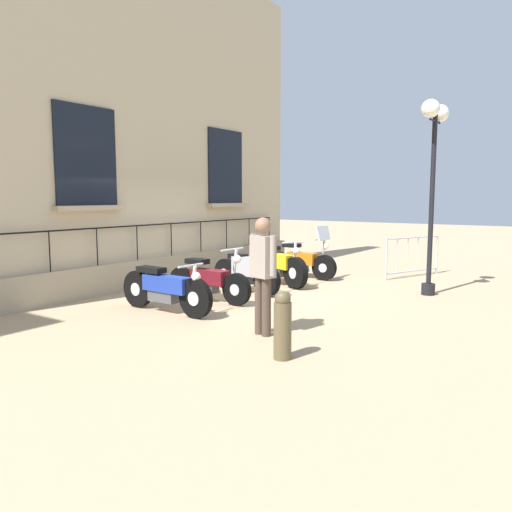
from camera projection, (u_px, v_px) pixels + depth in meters
ground_plane at (252, 292)px, 10.85m from camera, size 60.00×60.00×0.00m
building_facade at (157, 121)px, 11.98m from camera, size 0.82×10.31×7.93m
motorcycle_blue at (165, 289)px, 8.91m from camera, size 2.17×0.59×0.92m
motorcycle_maroon at (209, 281)px, 9.89m from camera, size 2.06×0.64×1.09m
motorcycle_silver at (246, 273)px, 10.82m from camera, size 1.96×0.71×0.93m
motorcycle_yellow at (278, 266)px, 11.76m from camera, size 1.95×0.93×1.06m
motorcycle_orange at (301, 261)px, 12.74m from camera, size 2.02×0.68×1.35m
lamppost at (434, 157)px, 10.23m from camera, size 0.36×1.06×3.97m
crowd_barrier at (413, 255)px, 12.89m from camera, size 0.78×1.88×1.05m
bollard at (283, 325)px, 6.33m from camera, size 0.23×0.23×0.89m
pedestrian_standing at (263, 269)px, 7.38m from camera, size 0.51×0.31×1.76m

